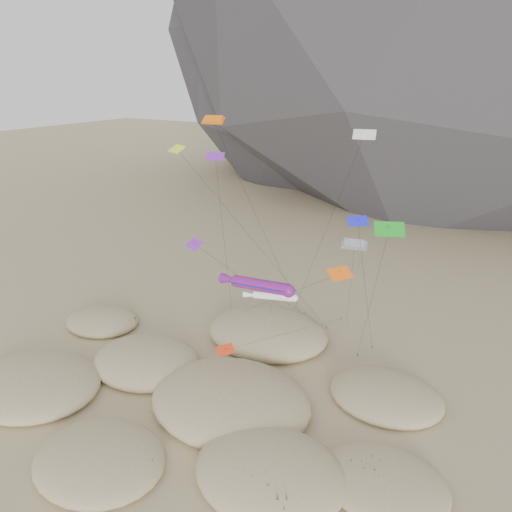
{
  "coord_description": "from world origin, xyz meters",
  "views": [
    {
      "loc": [
        25.15,
        -31.31,
        31.96
      ],
      "look_at": [
        -0.09,
        12.0,
        13.42
      ],
      "focal_mm": 35.0,
      "sensor_mm": 36.0,
      "label": 1
    }
  ],
  "objects": [
    {
      "name": "ground",
      "position": [
        0.0,
        0.0,
        0.0
      ],
      "size": [
        500.0,
        500.0,
        0.0
      ],
      "primitive_type": "plane",
      "color": "#CCB789",
      "rests_on": "ground"
    },
    {
      "name": "dunes",
      "position": [
        -2.01,
        4.58,
        0.72
      ],
      "size": [
        51.44,
        38.36,
        3.71
      ],
      "color": "#CCB789",
      "rests_on": "ground"
    },
    {
      "name": "dune_grass",
      "position": [
        -0.66,
        4.43,
        0.82
      ],
      "size": [
        42.21,
        28.21,
        1.45
      ],
      "color": "black",
      "rests_on": "ground"
    },
    {
      "name": "kite_stakes",
      "position": [
        1.71,
        23.88,
        0.15
      ],
      "size": [
        19.8,
        8.08,
        0.3
      ],
      "color": "#3F2D1E",
      "rests_on": "ground"
    },
    {
      "name": "rainbow_tube_kite",
      "position": [
        2.92,
        7.19,
        12.53
      ],
      "size": [
        8.81,
        17.36,
        13.5
      ],
      "color": "red",
      "rests_on": "ground"
    },
    {
      "name": "white_tube_kite",
      "position": [
        2.14,
        11.46,
        9.38
      ],
      "size": [
        9.41,
        12.39,
        10.0
      ],
      "color": "white",
      "rests_on": "ground"
    },
    {
      "name": "orange_parafoil",
      "position": [
        -7.57,
        15.68,
        26.62
      ],
      "size": [
        7.82,
        11.48,
        27.46
      ],
      "color": "#D75E0B",
      "rests_on": "ground"
    },
    {
      "name": "multi_parafoil",
      "position": [
        9.77,
        14.86,
        15.49
      ],
      "size": [
        5.52,
        12.46,
        16.12
      ],
      "color": "red",
      "rests_on": "ground"
    },
    {
      "name": "delta_kites",
      "position": [
        3.61,
        11.03,
        17.66
      ],
      "size": [
        26.99,
        24.32,
        26.88
      ],
      "color": "silver",
      "rests_on": "ground"
    }
  ]
}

